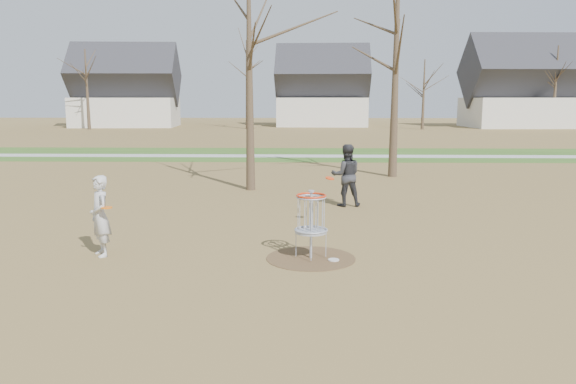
# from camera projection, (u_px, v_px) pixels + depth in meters

# --- Properties ---
(ground) EXTENTS (160.00, 160.00, 0.00)m
(ground) POSITION_uv_depth(u_px,v_px,m) (311.00, 258.00, 11.27)
(ground) COLOR brown
(ground) RESTS_ON ground
(green_band) EXTENTS (160.00, 8.00, 0.01)m
(green_band) POSITION_uv_depth(u_px,v_px,m) (306.00, 154.00, 31.97)
(green_band) COLOR #2D5119
(green_band) RESTS_ON ground
(footpath) EXTENTS (160.00, 1.50, 0.01)m
(footpath) POSITION_uv_depth(u_px,v_px,m) (306.00, 156.00, 30.99)
(footpath) COLOR #9E9E99
(footpath) RESTS_ON green_band
(dirt_circle) EXTENTS (1.80, 1.80, 0.01)m
(dirt_circle) POSITION_uv_depth(u_px,v_px,m) (311.00, 258.00, 11.27)
(dirt_circle) COLOR #47331E
(dirt_circle) RESTS_ON ground
(player_standing) EXTENTS (0.67, 0.72, 1.65)m
(player_standing) POSITION_uv_depth(u_px,v_px,m) (100.00, 216.00, 11.34)
(player_standing) COLOR #BCBCBC
(player_standing) RESTS_ON ground
(player_throwing) EXTENTS (0.95, 0.77, 1.84)m
(player_throwing) POSITION_uv_depth(u_px,v_px,m) (346.00, 175.00, 16.61)
(player_throwing) COLOR #2C2D31
(player_throwing) RESTS_ON ground
(disc_grounded) EXTENTS (0.22, 0.22, 0.02)m
(disc_grounded) POSITION_uv_depth(u_px,v_px,m) (334.00, 260.00, 11.10)
(disc_grounded) COLOR silver
(disc_grounded) RESTS_ON dirt_circle
(discs_in_play) EXTENTS (4.77, 3.23, 0.23)m
(discs_in_play) POSITION_uv_depth(u_px,v_px,m) (236.00, 191.00, 12.55)
(discs_in_play) COLOR red
(discs_in_play) RESTS_ON ground
(disc_golf_basket) EXTENTS (0.64, 0.64, 1.35)m
(disc_golf_basket) POSITION_uv_depth(u_px,v_px,m) (311.00, 214.00, 11.12)
(disc_golf_basket) COLOR #9EA3AD
(disc_golf_basket) RESTS_ON ground
(bare_trees) EXTENTS (52.62, 44.98, 9.00)m
(bare_trees) POSITION_uv_depth(u_px,v_px,m) (327.00, 71.00, 45.62)
(bare_trees) COLOR #382B1E
(bare_trees) RESTS_ON ground
(houses_row) EXTENTS (56.51, 10.01, 7.26)m
(houses_row) POSITION_uv_depth(u_px,v_px,m) (344.00, 95.00, 62.39)
(houses_row) COLOR silver
(houses_row) RESTS_ON ground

